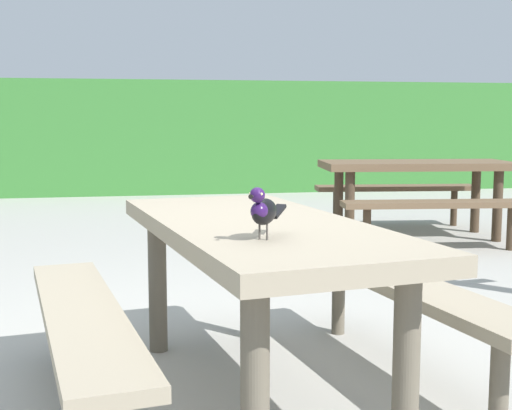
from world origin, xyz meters
name	(u,v)px	position (x,y,z in m)	size (l,w,h in m)	color
ground_plane	(221,378)	(0.00, 0.00, 0.00)	(60.00, 60.00, 0.00)	#A3A099
hedge_wall	(150,136)	(0.00, 8.59, 0.86)	(28.00, 2.24, 1.72)	#387A33
picnic_table_foreground	(257,265)	(0.12, -0.23, 0.56)	(1.94, 1.96, 0.74)	gray
bird_grackle	(263,210)	(0.06, -0.67, 0.84)	(0.18, 0.25, 0.18)	black
picnic_table_mid_right	(416,180)	(2.35, 3.29, 0.56)	(1.89, 1.86, 0.74)	brown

